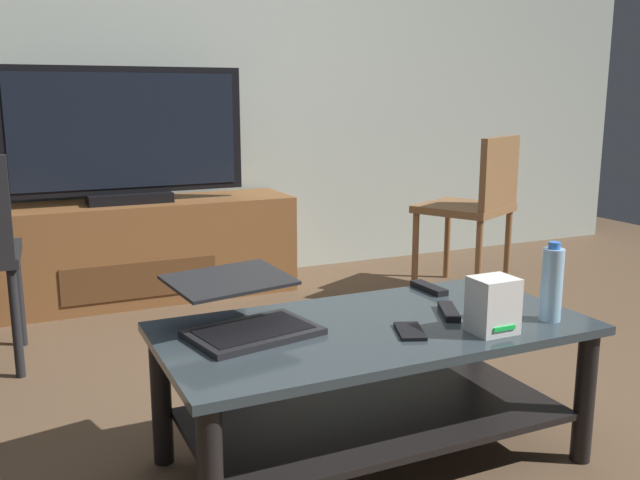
# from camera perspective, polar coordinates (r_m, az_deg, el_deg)

# --- Properties ---
(ground_plane) EXTENTS (7.68, 7.68, 0.00)m
(ground_plane) POSITION_cam_1_polar(r_m,az_deg,el_deg) (2.35, 4.91, -15.72)
(ground_plane) COLOR brown
(back_wall) EXTENTS (6.40, 0.12, 2.80)m
(back_wall) POSITION_cam_1_polar(r_m,az_deg,el_deg) (4.19, -10.72, 15.94)
(back_wall) COLOR #A8B2A8
(back_wall) RESTS_ON ground
(coffee_table) EXTENTS (1.24, 0.62, 0.43)m
(coffee_table) POSITION_cam_1_polar(r_m,az_deg,el_deg) (2.08, 4.43, -10.36)
(coffee_table) COLOR #2D383D
(coffee_table) RESTS_ON ground
(media_cabinet) EXTENTS (1.73, 0.45, 0.53)m
(media_cabinet) POSITION_cam_1_polar(r_m,az_deg,el_deg) (3.86, -15.15, -0.87)
(media_cabinet) COLOR brown
(media_cabinet) RESTS_ON ground
(television) EXTENTS (1.22, 0.20, 0.70)m
(television) POSITION_cam_1_polar(r_m,az_deg,el_deg) (3.75, -15.59, 8.04)
(television) COLOR black
(television) RESTS_ON media_cabinet
(dining_chair) EXTENTS (0.59, 0.59, 0.87)m
(dining_chair) POSITION_cam_1_polar(r_m,az_deg,el_deg) (3.91, 12.68, 3.03)
(dining_chair) COLOR brown
(dining_chair) RESTS_ON ground
(laptop) EXTENTS (0.41, 0.42, 0.15)m
(laptop) POSITION_cam_1_polar(r_m,az_deg,el_deg) (1.97, -6.27, -5.77)
(laptop) COLOR black
(laptop) RESTS_ON coffee_table
(router_box) EXTENTS (0.12, 0.11, 0.16)m
(router_box) POSITION_cam_1_polar(r_m,az_deg,el_deg) (2.00, 13.98, -5.20)
(router_box) COLOR white
(router_box) RESTS_ON coffee_table
(water_bottle_near) EXTENTS (0.06, 0.06, 0.24)m
(water_bottle_near) POSITION_cam_1_polar(r_m,az_deg,el_deg) (2.15, 18.44, -3.42)
(water_bottle_near) COLOR #99C6E5
(water_bottle_near) RESTS_ON coffee_table
(cell_phone) EXTENTS (0.12, 0.16, 0.01)m
(cell_phone) POSITION_cam_1_polar(r_m,az_deg,el_deg) (1.98, 7.38, -7.41)
(cell_phone) COLOR black
(cell_phone) RESTS_ON coffee_table
(tv_remote) EXTENTS (0.05, 0.16, 0.02)m
(tv_remote) POSITION_cam_1_polar(r_m,az_deg,el_deg) (2.39, 8.90, -3.90)
(tv_remote) COLOR black
(tv_remote) RESTS_ON coffee_table
(soundbar_remote) EXTENTS (0.11, 0.16, 0.02)m
(soundbar_remote) POSITION_cam_1_polar(r_m,az_deg,el_deg) (2.15, 10.50, -5.78)
(soundbar_remote) COLOR black
(soundbar_remote) RESTS_ON coffee_table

